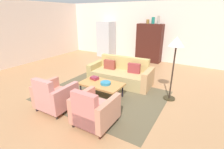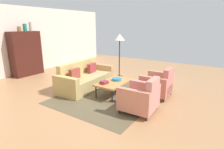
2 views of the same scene
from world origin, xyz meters
name	(u,v)px [view 2 (image 2 of 2)]	position (x,y,z in m)	size (l,w,h in m)	color
ground_plane	(102,92)	(0.00, 0.00, 0.00)	(11.89, 11.89, 0.00)	#AF7E53
wall_back	(21,41)	(0.00, 4.20, 1.40)	(9.91, 0.12, 2.80)	beige
area_rug	(113,94)	(0.06, -0.37, 0.00)	(3.40, 2.60, 0.01)	brown
couch	(84,79)	(0.05, 0.76, 0.29)	(2.15, 1.02, 0.86)	tan
coffee_table	(114,83)	(0.06, -0.42, 0.38)	(1.20, 0.70, 0.41)	black
armchair_left	(141,99)	(-0.54, -1.59, 0.34)	(0.83, 0.83, 0.88)	black
armchair_right	(159,85)	(0.66, -1.59, 0.34)	(0.81, 0.81, 0.88)	#382A16
fruit_bowl	(117,79)	(0.20, -0.42, 0.45)	(0.29, 0.29, 0.07)	teal
book_stack	(104,82)	(-0.28, -0.30, 0.45)	(0.26, 0.22, 0.09)	maroon
cabinet	(26,54)	(-0.07, 3.86, 0.90)	(1.20, 0.51, 1.80)	#3F1913
vase_tall	(19,29)	(-0.22, 3.85, 1.90)	(0.14, 0.14, 0.19)	olive
vase_round	(25,27)	(0.03, 3.85, 1.95)	(0.15, 0.15, 0.30)	#1F7A67
vase_small	(30,27)	(0.28, 3.85, 1.98)	(0.12, 0.12, 0.36)	#ADA495
floor_lamp	(120,41)	(1.76, 0.43, 1.44)	(0.40, 0.40, 1.72)	#2F2715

